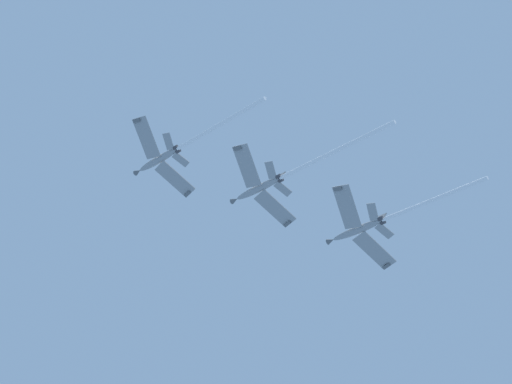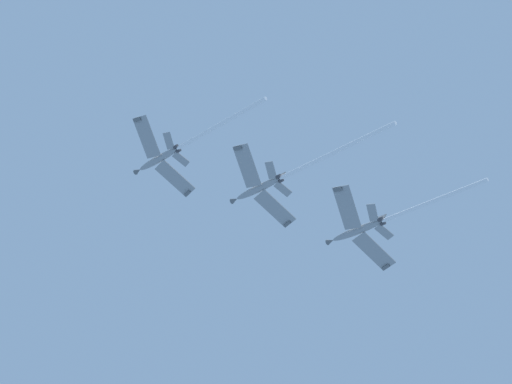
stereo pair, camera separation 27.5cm
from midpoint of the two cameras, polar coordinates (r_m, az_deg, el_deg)
The scene contains 3 objects.
jet_lead at distance 170.57m, azimuth -5.73°, elevation 2.86°, with size 28.66×23.52×19.02m.
jet_second at distance 163.37m, azimuth 1.60°, elevation 0.92°, with size 30.99×24.90×20.38m.
jet_third at distance 161.15m, azimuth 8.19°, elevation -2.22°, with size 27.49×22.34×18.00m.
Camera 1 is at (-2.56, 13.53, 1.94)m, focal length 57.29 mm.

